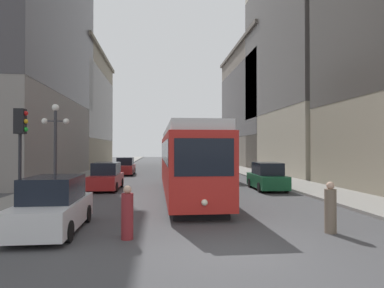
{
  "coord_description": "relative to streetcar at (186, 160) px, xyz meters",
  "views": [
    {
      "loc": [
        -1.86,
        -8.7,
        2.76
      ],
      "look_at": [
        -0.08,
        9.15,
        3.0
      ],
      "focal_mm": 31.2,
      "sensor_mm": 36.0,
      "label": 1
    }
  ],
  "objects": [
    {
      "name": "sidewalk_left",
      "position": [
        -8.16,
        29.21,
        -2.03
      ],
      "size": [
        3.5,
        120.0,
        0.15
      ],
      "primitive_type": "cube",
      "color": "gray",
      "rests_on": "ground"
    },
    {
      "name": "building_right_corner",
      "position": [
        16.06,
        31.76,
        7.49
      ],
      "size": [
        11.88,
        23.27,
        18.67
      ],
      "color": "slate",
      "rests_on": "ground"
    },
    {
      "name": "streetcar",
      "position": [
        0.0,
        0.0,
        0.0
      ],
      "size": [
        2.73,
        15.02,
        3.89
      ],
      "rotation": [
        0.0,
        0.0,
        0.01
      ],
      "color": "black",
      "rests_on": "ground"
    },
    {
      "name": "parked_car_left_far",
      "position": [
        -5.11,
        3.3,
        -1.26
      ],
      "size": [
        1.96,
        4.4,
        1.82
      ],
      "rotation": [
        0.0,
        0.0,
        -0.02
      ],
      "color": "black",
      "rests_on": "ground"
    },
    {
      "name": "pedestrian_crossing_near",
      "position": [
        -2.56,
        -9.16,
        -1.34
      ],
      "size": [
        0.37,
        0.37,
        1.63
      ],
      "rotation": [
        0.0,
        0.0,
        0.57
      ],
      "color": "maroon",
      "rests_on": "ground"
    },
    {
      "name": "lamp_post_left_near",
      "position": [
        -7.01,
        -1.39,
        1.34
      ],
      "size": [
        1.41,
        0.36,
        4.95
      ],
      "color": "#333338",
      "rests_on": "sidewalk_left"
    },
    {
      "name": "sidewalk_right",
      "position": [
        8.67,
        29.21,
        -2.03
      ],
      "size": [
        3.5,
        120.0,
        0.15
      ],
      "primitive_type": "cube",
      "color": "gray",
      "rests_on": "ground"
    },
    {
      "name": "parked_car_right_far",
      "position": [
        5.62,
        2.21,
        -1.26
      ],
      "size": [
        2.03,
        4.36,
        1.82
      ],
      "rotation": [
        0.0,
        0.0,
        3.1
      ],
      "color": "black",
      "rests_on": "ground"
    },
    {
      "name": "parked_car_left_near",
      "position": [
        -5.11,
        16.2,
        -1.26
      ],
      "size": [
        1.89,
        4.67,
        1.82
      ],
      "rotation": [
        0.0,
        0.0,
        -0.0
      ],
      "color": "black",
      "rests_on": "ground"
    },
    {
      "name": "parked_car_left_mid",
      "position": [
        -5.11,
        -7.97,
        -1.26
      ],
      "size": [
        1.91,
        4.34,
        1.82
      ],
      "rotation": [
        0.0,
        0.0,
        0.01
      ],
      "color": "black",
      "rests_on": "ground"
    },
    {
      "name": "building_right_midblock",
      "position": [
        18.23,
        16.32,
        11.97
      ],
      "size": [
        16.23,
        19.53,
        27.3
      ],
      "color": "#B2A893",
      "rests_on": "ground"
    },
    {
      "name": "traffic_light_near_left",
      "position": [
        -6.79,
        -6.36,
        1.22
      ],
      "size": [
        0.47,
        0.36,
        4.11
      ],
      "color": "#232328",
      "rests_on": "sidewalk_left"
    },
    {
      "name": "ground_plane",
      "position": [
        0.26,
        -10.79,
        -2.1
      ],
      "size": [
        200.0,
        200.0,
        0.0
      ],
      "primitive_type": "plane",
      "color": "#424244"
    },
    {
      "name": "pedestrian_crossing_far",
      "position": [
        3.99,
        -9.07,
        -1.32
      ],
      "size": [
        0.38,
        0.38,
        1.68
      ],
      "rotation": [
        0.0,
        0.0,
        1.93
      ],
      "color": "#6B5B4C",
      "rests_on": "ground"
    },
    {
      "name": "building_left_midblock",
      "position": [
        -17.36,
        31.41,
        6.55
      ],
      "size": [
        15.52,
        20.86,
        16.87
      ],
      "color": "gray",
      "rests_on": "ground"
    },
    {
      "name": "transit_bus",
      "position": [
        2.84,
        13.73,
        -0.15
      ],
      "size": [
        2.9,
        12.57,
        3.45
      ],
      "rotation": [
        0.0,
        0.0,
        0.03
      ],
      "color": "black",
      "rests_on": "ground"
    }
  ]
}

